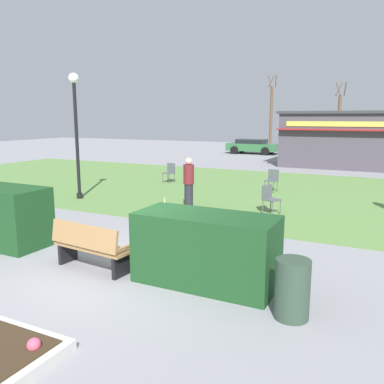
% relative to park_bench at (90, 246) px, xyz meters
% --- Properties ---
extents(ground_plane, '(80.00, 80.00, 0.00)m').
position_rel_park_bench_xyz_m(ground_plane, '(0.61, 0.17, -0.48)').
color(ground_plane, gray).
extents(lawn_patch, '(36.00, 12.00, 0.01)m').
position_rel_park_bench_xyz_m(lawn_patch, '(0.61, 9.76, -0.48)').
color(lawn_patch, '#5B8442').
rests_on(lawn_patch, ground_plane).
extents(park_bench, '(1.74, 0.69, 0.95)m').
position_rel_park_bench_xyz_m(park_bench, '(0.00, 0.00, 0.00)').
color(park_bench, '#9E7547').
rests_on(park_bench, ground_plane).
extents(hedge_left, '(2.08, 1.10, 1.37)m').
position_rel_park_bench_xyz_m(hedge_left, '(-2.86, 0.38, 0.20)').
color(hedge_left, '#19421E').
rests_on(hedge_left, ground_plane).
extents(hedge_right, '(2.51, 1.10, 1.28)m').
position_rel_park_bench_xyz_m(hedge_right, '(2.28, 0.42, 0.16)').
color(hedge_right, '#19421E').
rests_on(hedge_right, ground_plane).
extents(ornamental_grass_behind_left, '(0.63, 0.63, 0.94)m').
position_rel_park_bench_xyz_m(ornamental_grass_behind_left, '(1.58, 1.44, -0.01)').
color(ornamental_grass_behind_left, tan).
rests_on(ornamental_grass_behind_left, ground_plane).
extents(ornamental_grass_behind_right, '(0.60, 0.60, 1.34)m').
position_rel_park_bench_xyz_m(ornamental_grass_behind_right, '(1.00, 1.17, 0.19)').
color(ornamental_grass_behind_right, tan).
rests_on(ornamental_grass_behind_right, ground_plane).
extents(lamppost_mid, '(0.36, 0.36, 4.49)m').
position_rel_park_bench_xyz_m(lamppost_mid, '(-5.11, 5.37, 2.33)').
color(lamppost_mid, black).
rests_on(lamppost_mid, ground_plane).
extents(trash_bin, '(0.52, 0.52, 0.91)m').
position_rel_park_bench_xyz_m(trash_bin, '(3.95, -0.17, -0.03)').
color(trash_bin, '#2D4233').
rests_on(trash_bin, ground_plane).
extents(food_kiosk, '(9.39, 4.08, 3.32)m').
position_rel_park_bench_xyz_m(food_kiosk, '(3.49, 19.87, 1.19)').
color(food_kiosk, '#47424C').
rests_on(food_kiosk, ground_plane).
extents(cafe_chair_west, '(0.49, 0.49, 0.89)m').
position_rel_park_bench_xyz_m(cafe_chair_west, '(0.87, 9.93, 0.05)').
color(cafe_chair_west, '#4C5156').
rests_on(cafe_chair_west, ground_plane).
extents(cafe_chair_center, '(0.58, 0.58, 0.89)m').
position_rel_park_bench_xyz_m(cafe_chair_center, '(1.82, 6.19, 0.05)').
color(cafe_chair_center, '#4C5156').
rests_on(cafe_chair_center, ground_plane).
extents(cafe_chair_north, '(0.51, 0.51, 0.89)m').
position_rel_park_bench_xyz_m(cafe_chair_north, '(-3.95, 10.07, 0.05)').
color(cafe_chair_north, '#4C5156').
rests_on(cafe_chair_north, ground_plane).
extents(person_strolling, '(0.34, 0.34, 1.69)m').
position_rel_park_bench_xyz_m(person_strolling, '(-0.66, 5.53, 0.38)').
color(person_strolling, '#23232D').
rests_on(person_strolling, ground_plane).
extents(parked_car_west_slot, '(4.21, 2.08, 1.20)m').
position_rel_park_bench_xyz_m(parked_car_west_slot, '(-5.27, 26.24, 0.16)').
color(parked_car_west_slot, '#2D6638').
rests_on(parked_car_west_slot, ground_plane).
extents(tree_left_bg, '(0.91, 0.96, 7.03)m').
position_rel_park_bench_xyz_m(tree_left_bg, '(-6.03, 34.17, 2.67)').
color(tree_left_bg, brown).
rests_on(tree_left_bg, ground_plane).
extents(tree_right_bg, '(0.91, 0.96, 5.88)m').
position_rel_park_bench_xyz_m(tree_right_bg, '(0.78, 31.01, 2.10)').
color(tree_right_bg, brown).
rests_on(tree_right_bg, ground_plane).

